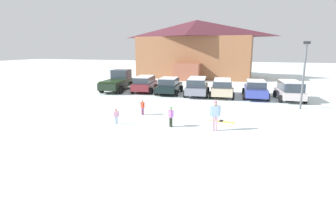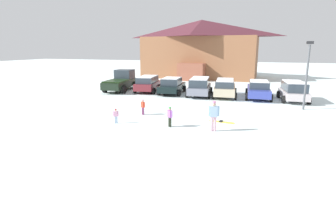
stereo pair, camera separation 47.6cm
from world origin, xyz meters
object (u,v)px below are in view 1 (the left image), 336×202
object	(u,v)px
parked_maroon_van	(145,83)
lamp_post	(304,71)
parked_beige_suv	(222,87)
parked_black_sedan	(169,85)
parked_grey_wagon	(197,86)
pair_of_skis	(222,121)
skier_adult_in_blue_parka	(215,114)
skier_child_in_pink_snowsuit	(116,116)
ski_lodge	(196,48)
skier_child_in_red_jacket	(143,106)
parked_silver_wagon	(290,90)
pickup_truck	(118,81)
parked_blue_hatchback	(255,89)
skier_child_in_purple_jacket	(171,116)

from	to	relation	value
parked_maroon_van	lamp_post	xyz separation A→B (m)	(14.01, -3.83, 1.92)
parked_beige_suv	lamp_post	xyz separation A→B (m)	(6.11, -3.46, 1.93)
parked_black_sedan	parked_beige_suv	size ratio (longest dim) A/B	1.00
parked_grey_wagon	parked_beige_suv	distance (m)	2.35
pair_of_skis	lamp_post	bearing A→B (deg)	44.94
parked_black_sedan	pair_of_skis	world-z (taller)	parked_black_sedan
skier_adult_in_blue_parka	skier_child_in_pink_snowsuit	world-z (taller)	skier_adult_in_blue_parka
skier_child_in_pink_snowsuit	ski_lodge	bearing A→B (deg)	90.95
parked_beige_suv	lamp_post	size ratio (longest dim) A/B	0.93
parked_beige_suv	skier_child_in_red_jacket	distance (m)	9.70
parked_black_sedan	parked_grey_wagon	distance (m)	2.85
parked_silver_wagon	skier_child_in_pink_snowsuit	distance (m)	15.43
pickup_truck	skier_adult_in_blue_parka	xyz separation A→B (m)	(11.54, -11.16, -0.05)
parked_blue_hatchback	lamp_post	world-z (taller)	lamp_post
skier_child_in_pink_snowsuit	lamp_post	size ratio (longest dim) A/B	0.18
parked_beige_suv	skier_adult_in_blue_parka	xyz separation A→B (m)	(0.59, -10.69, 0.06)
parked_blue_hatchback	parked_silver_wagon	distance (m)	2.85
parked_silver_wagon	pickup_truck	size ratio (longest dim) A/B	0.75
skier_child_in_pink_snowsuit	parked_beige_suv	bearing A→B (deg)	64.85
skier_child_in_purple_jacket	parked_grey_wagon	bearing A→B (deg)	92.47
parked_black_sedan	skier_child_in_pink_snowsuit	distance (m)	11.13
parked_blue_hatchback	skier_child_in_pink_snowsuit	distance (m)	13.90
parked_beige_suv	skier_child_in_purple_jacket	world-z (taller)	parked_beige_suv
parked_silver_wagon	pair_of_skis	xyz separation A→B (m)	(-4.96, -8.57, -0.88)
parked_blue_hatchback	pair_of_skis	size ratio (longest dim) A/B	3.05
parked_maroon_van	parked_silver_wagon	world-z (taller)	parked_silver_wagon
ski_lodge	parked_silver_wagon	world-z (taller)	ski_lodge
parked_silver_wagon	skier_child_in_red_jacket	xyz separation A→B (m)	(-10.26, -8.42, -0.31)
skier_child_in_purple_jacket	ski_lodge	bearing A→B (deg)	97.85
parked_blue_hatchback	lamp_post	size ratio (longest dim) A/B	0.97
ski_lodge	parked_beige_suv	world-z (taller)	ski_lodge
parked_beige_suv	parked_silver_wagon	bearing A→B (deg)	-1.72
parked_maroon_van	parked_black_sedan	distance (m)	2.73
skier_child_in_pink_snowsuit	pair_of_skis	distance (m)	6.44
parked_beige_suv	parked_blue_hatchback	xyz separation A→B (m)	(2.96, 0.24, -0.06)
parked_black_sedan	pickup_truck	xyz separation A→B (m)	(-5.77, 0.37, 0.18)
ski_lodge	parked_maroon_van	bearing A→B (deg)	-98.00
parked_grey_wagon	parked_beige_suv	size ratio (longest dim) A/B	1.03
parked_silver_wagon	pickup_truck	bearing A→B (deg)	177.81
parked_maroon_van	parked_black_sedan	size ratio (longest dim) A/B	0.94
pickup_truck	parked_beige_suv	bearing A→B (deg)	-2.43
pickup_truck	parked_blue_hatchback	bearing A→B (deg)	-0.95
skier_adult_in_blue_parka	pickup_truck	bearing A→B (deg)	135.96
parked_beige_suv	skier_child_in_pink_snowsuit	distance (m)	12.19
ski_lodge	parked_blue_hatchback	size ratio (longest dim) A/B	3.66
parked_grey_wagon	pickup_truck	distance (m)	8.63
parked_beige_suv	lamp_post	world-z (taller)	lamp_post
parked_black_sedan	pair_of_skis	bearing A→B (deg)	-55.84
parked_silver_wagon	skier_child_in_purple_jacket	xyz separation A→B (m)	(-7.66, -10.52, -0.25)
parked_black_sedan	skier_child_in_purple_jacket	bearing A→B (deg)	-73.03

